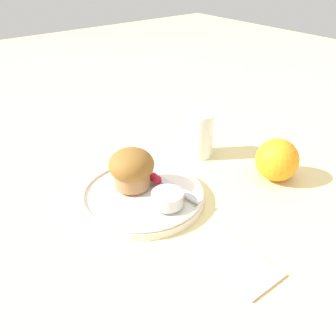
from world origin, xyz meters
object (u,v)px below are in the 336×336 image
object	(u,v)px
muffin	(132,168)
orange_fruit	(277,160)
butter_knife	(165,182)
juice_glass	(200,135)

from	to	relation	value
muffin	orange_fruit	world-z (taller)	muffin
butter_knife	juice_glass	world-z (taller)	juice_glass
orange_fruit	juice_glass	bearing A→B (deg)	-162.11
muffin	juice_glass	world-z (taller)	juice_glass
butter_knife	juice_glass	size ratio (longest dim) A/B	1.77
butter_knife	juice_glass	bearing A→B (deg)	108.56
orange_fruit	juice_glass	size ratio (longest dim) A/B	0.85
juice_glass	muffin	bearing A→B (deg)	-79.93
butter_knife	juice_glass	distance (m)	0.17
muffin	juice_glass	bearing A→B (deg)	100.07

